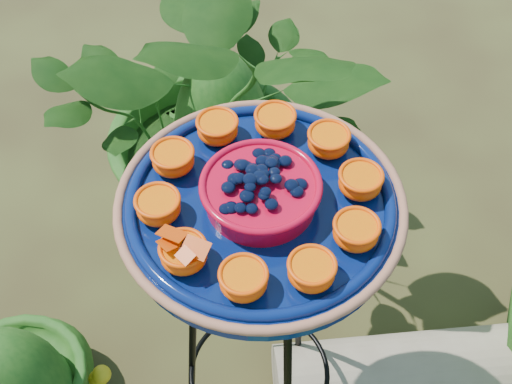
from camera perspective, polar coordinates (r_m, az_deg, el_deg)
tripod_stand at (r=1.53m, az=0.29°, el=-10.39°), size 0.35×0.37×0.93m
feeder_dish at (r=1.19m, az=0.37°, el=-0.90°), size 0.49×0.49×0.11m
driftwood_log at (r=2.01m, az=11.71°, el=-14.22°), size 0.67×0.62×0.23m
shrub_back_left at (r=2.02m, az=-2.80°, el=6.34°), size 1.12×1.07×0.98m
shrub_front_left at (r=1.76m, az=-19.42°, el=-14.30°), size 0.53×0.54×0.76m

